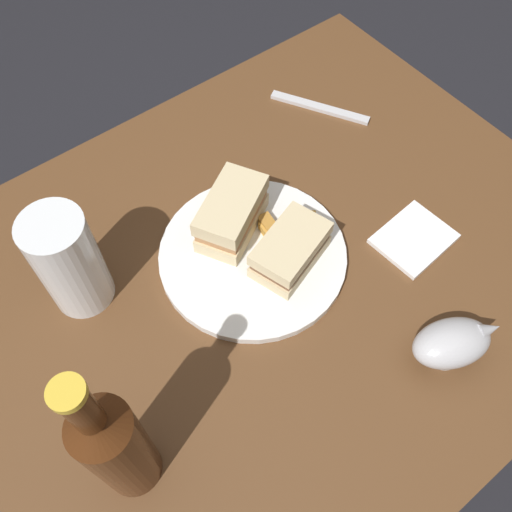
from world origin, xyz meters
The scene contains 14 objects.
ground_plane centered at (0.00, 0.00, 0.00)m, with size 6.00×6.00×0.00m, color black.
dining_table centered at (0.00, 0.00, 0.36)m, with size 1.01×0.78×0.73m, color brown.
plate centered at (0.01, 0.03, 0.73)m, with size 0.28×0.28×0.01m, color white.
sandwich_half_left centered at (0.05, -0.01, 0.77)m, with size 0.13×0.10×0.05m.
sandwich_half_right centered at (0.01, 0.09, 0.77)m, with size 0.14×0.12×0.07m.
potato_wedge_front centered at (0.09, 0.03, 0.75)m, with size 0.04×0.02×0.02m, color #AD702D.
potato_wedge_middle centered at (0.06, 0.05, 0.75)m, with size 0.05×0.02×0.02m, color #B77F33.
potato_wedge_back centered at (0.05, 0.04, 0.75)m, with size 0.04×0.02×0.01m, color gold.
potato_wedge_left_edge centered at (0.10, 0.01, 0.75)m, with size 0.05×0.02×0.02m, color gold.
pint_glass centered at (-0.21, 0.13, 0.80)m, with size 0.08×0.08×0.17m.
gravy_boat centered at (0.12, -0.25, 0.77)m, with size 0.13×0.10×0.07m.
cider_bottle centered at (-0.28, -0.12, 0.84)m, with size 0.07×0.07×0.29m.
napkin centered at (0.22, -0.09, 0.73)m, with size 0.11×0.09×0.01m, color white.
fork centered at (0.29, 0.21, 0.73)m, with size 0.18×0.02×0.01m, color silver.
Camera 1 is at (-0.25, -0.31, 1.43)m, focal length 39.04 mm.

